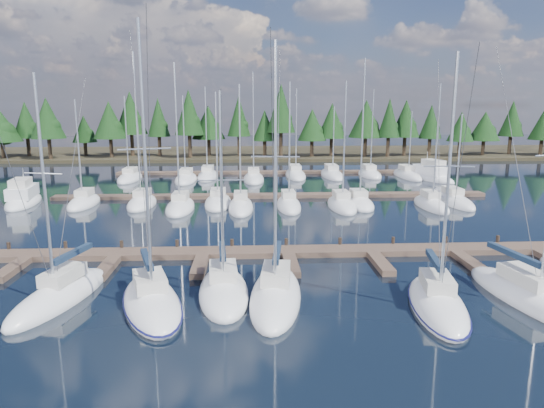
{
  "coord_description": "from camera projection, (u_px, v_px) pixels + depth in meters",
  "views": [
    {
      "loc": [
        -2.79,
        -15.34,
        10.53
      ],
      "look_at": [
        -0.91,
        22.0,
        2.89
      ],
      "focal_mm": 32.0,
      "sensor_mm": 36.0,
      "label": 1
    }
  ],
  "objects": [
    {
      "name": "ground",
      "position": [
        277.0,
        217.0,
        46.61
      ],
      "size": [
        260.0,
        260.0,
        0.0
      ],
      "primitive_type": "plane",
      "color": "black",
      "rests_on": "ground"
    },
    {
      "name": "back_docks",
      "position": [
        269.0,
        183.0,
        65.73
      ],
      "size": [
        50.0,
        21.8,
        0.4
      ],
      "color": "brown",
      "rests_on": "ground"
    },
    {
      "name": "main_dock",
      "position": [
        288.0,
        254.0,
        34.2
      ],
      "size": [
        44.0,
        6.13,
        0.9
      ],
      "color": "brown",
      "rests_on": "ground"
    },
    {
      "name": "far_shore",
      "position": [
        261.0,
        153.0,
        105.26
      ],
      "size": [
        220.0,
        30.0,
        0.6
      ],
      "primitive_type": "cube",
      "color": "#2D2719",
      "rests_on": "ground"
    },
    {
      "name": "front_sailboat_0",
      "position": [
        60.0,
        295.0,
        26.56
      ],
      "size": [
        4.35,
        8.87,
        12.91
      ],
      "color": "silver",
      "rests_on": "ground"
    },
    {
      "name": "motor_yacht_right",
      "position": [
        431.0,
        176.0,
        69.83
      ],
      "size": [
        5.93,
        10.07,
        4.78
      ],
      "color": "silver",
      "rests_on": "ground"
    },
    {
      "name": "front_sailboat_4",
      "position": [
        437.0,
        303.0,
        25.51
      ],
      "size": [
        4.13,
        8.6,
        13.8
      ],
      "color": "silver",
      "rests_on": "ground"
    },
    {
      "name": "front_sailboat_1",
      "position": [
        152.0,
        302.0,
        25.67
      ],
      "size": [
        5.38,
        8.89,
        15.32
      ],
      "color": "silver",
      "rests_on": "ground"
    },
    {
      "name": "motor_yacht_left",
      "position": [
        23.0,
        199.0,
        52.75
      ],
      "size": [
        4.62,
        9.58,
        4.59
      ],
      "color": "silver",
      "rests_on": "ground"
    },
    {
      "name": "front_sailboat_3",
      "position": [
        276.0,
        295.0,
        26.68
      ],
      "size": [
        3.75,
        9.36,
        14.46
      ],
      "color": "silver",
      "rests_on": "ground"
    },
    {
      "name": "tree_line",
      "position": [
        252.0,
        121.0,
        94.17
      ],
      "size": [
        186.75,
        11.94,
        14.0
      ],
      "color": "black",
      "rests_on": "far_shore"
    },
    {
      "name": "front_sailboat_2",
      "position": [
        224.0,
        291.0,
        27.21
      ],
      "size": [
        3.32,
        7.72,
        12.08
      ],
      "color": "silver",
      "rests_on": "ground"
    },
    {
      "name": "back_sailboat_rows",
      "position": [
        275.0,
        187.0,
        61.62
      ],
      "size": [
        44.11,
        32.56,
        16.58
      ],
      "color": "silver",
      "rests_on": "ground"
    },
    {
      "name": "front_sailboat_5",
      "position": [
        531.0,
        298.0,
        26.2
      ],
      "size": [
        4.25,
        10.46,
        14.68
      ],
      "color": "silver",
      "rests_on": "ground"
    }
  ]
}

